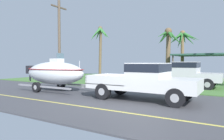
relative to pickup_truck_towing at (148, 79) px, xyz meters
The scene contains 9 objects.
ground 7.50m from the pickup_truck_towing, 91.87° to the left, with size 36.00×22.00×0.11m.
pickup_truck_towing is the anchor object (origin of this frame).
boat_on_trailer 6.47m from the pickup_truck_towing, behind, with size 5.85×2.32×2.44m.
parked_pickup_background 6.19m from the pickup_truck_towing, 84.99° to the left, with size 5.70×2.02×1.91m.
carport_awning 12.73m from the pickup_truck_towing, 83.55° to the left, with size 6.29×5.12×2.68m.
palm_tree_near_left 11.51m from the pickup_truck_towing, 101.05° to the left, with size 2.96×2.73×5.34m.
palm_tree_near_right 16.81m from the pickup_truck_towing, 132.81° to the left, with size 2.62×3.14×6.46m.
palm_tree_far_left 14.30m from the pickup_truck_towing, 95.74° to the left, with size 3.56×2.84×5.39m.
utility_pole 10.95m from the pickup_truck_towing, 158.99° to the left, with size 0.24×1.80×7.37m.
Camera 1 is at (3.85, -8.41, 1.84)m, focal length 32.59 mm.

